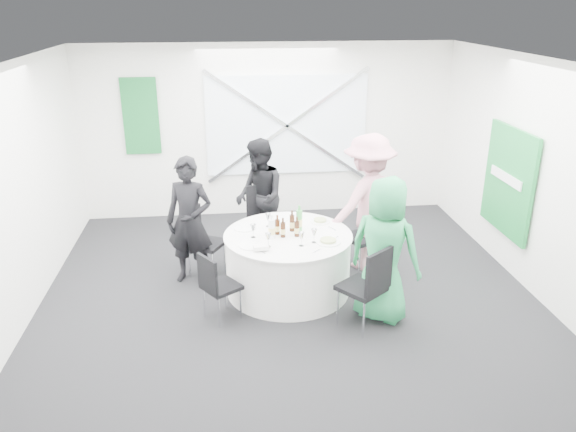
{
  "coord_description": "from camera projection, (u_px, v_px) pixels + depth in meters",
  "views": [
    {
      "loc": [
        -0.72,
        -5.99,
        3.43
      ],
      "look_at": [
        0.0,
        0.2,
        1.0
      ],
      "focal_mm": 35.0,
      "sensor_mm": 36.0,
      "label": 1
    }
  ],
  "objects": [
    {
      "name": "floor",
      "position": [
        290.0,
        298.0,
        6.87
      ],
      "size": [
        6.0,
        6.0,
        0.0
      ],
      "primitive_type": "plane",
      "color": "black",
      "rests_on": "ground"
    },
    {
      "name": "ceiling",
      "position": [
        290.0,
        62.0,
        5.85
      ],
      "size": [
        6.0,
        6.0,
        0.0
      ],
      "primitive_type": "plane",
      "rotation": [
        3.14,
        0.0,
        0.0
      ],
      "color": "silver",
      "rests_on": "wall_back"
    },
    {
      "name": "wall_back",
      "position": [
        268.0,
        131.0,
        9.14
      ],
      "size": [
        6.0,
        0.0,
        6.0
      ],
      "primitive_type": "plane",
      "rotation": [
        1.57,
        0.0,
        0.0
      ],
      "color": "white",
      "rests_on": "floor"
    },
    {
      "name": "wall_front",
      "position": [
        346.0,
        338.0,
        3.58
      ],
      "size": [
        6.0,
        0.0,
        6.0
      ],
      "primitive_type": "plane",
      "rotation": [
        -1.57,
        0.0,
        0.0
      ],
      "color": "white",
      "rests_on": "floor"
    },
    {
      "name": "wall_left",
      "position": [
        14.0,
        200.0,
        6.04
      ],
      "size": [
        0.0,
        6.0,
        6.0
      ],
      "primitive_type": "plane",
      "rotation": [
        1.57,
        0.0,
        1.57
      ],
      "color": "white",
      "rests_on": "floor"
    },
    {
      "name": "wall_right",
      "position": [
        540.0,
        180.0,
        6.68
      ],
      "size": [
        0.0,
        6.0,
        6.0
      ],
      "primitive_type": "plane",
      "rotation": [
        1.57,
        0.0,
        -1.57
      ],
      "color": "white",
      "rests_on": "floor"
    },
    {
      "name": "window_panel",
      "position": [
        287.0,
        125.0,
        9.1
      ],
      "size": [
        2.6,
        0.03,
        1.6
      ],
      "primitive_type": "cube",
      "color": "silver",
      "rests_on": "wall_back"
    },
    {
      "name": "window_brace_a",
      "position": [
        287.0,
        126.0,
        9.06
      ],
      "size": [
        2.63,
        0.05,
        1.84
      ],
      "primitive_type": "cube",
      "rotation": [
        0.0,
        0.97,
        0.0
      ],
      "color": "silver",
      "rests_on": "window_panel"
    },
    {
      "name": "window_brace_b",
      "position": [
        287.0,
        126.0,
        9.06
      ],
      "size": [
        2.63,
        0.05,
        1.84
      ],
      "primitive_type": "cube",
      "rotation": [
        0.0,
        -0.97,
        0.0
      ],
      "color": "silver",
      "rests_on": "window_panel"
    },
    {
      "name": "green_banner",
      "position": [
        141.0,
        116.0,
        8.77
      ],
      "size": [
        0.55,
        0.04,
        1.2
      ],
      "primitive_type": "cube",
      "color": "#14642D",
      "rests_on": "wall_back"
    },
    {
      "name": "green_sign",
      "position": [
        508.0,
        181.0,
        7.31
      ],
      "size": [
        0.05,
        1.2,
        1.4
      ],
      "primitive_type": "cube",
      "color": "#178235",
      "rests_on": "wall_right"
    },
    {
      "name": "banquet_table",
      "position": [
        288.0,
        263.0,
        6.92
      ],
      "size": [
        1.56,
        1.56,
        0.76
      ],
      "color": "white",
      "rests_on": "floor"
    },
    {
      "name": "chair_back",
      "position": [
        263.0,
        214.0,
        7.92
      ],
      "size": [
        0.51,
        0.52,
        0.98
      ],
      "rotation": [
        0.0,
        0.0,
        0.18
      ],
      "color": "black",
      "rests_on": "floor"
    },
    {
      "name": "chair_back_left",
      "position": [
        201.0,
        236.0,
        7.29
      ],
      "size": [
        0.57,
        0.56,
        0.91
      ],
      "rotation": [
        0.0,
        0.0,
        1.07
      ],
      "color": "black",
      "rests_on": "floor"
    },
    {
      "name": "chair_back_right",
      "position": [
        369.0,
        229.0,
        7.43
      ],
      "size": [
        0.58,
        0.58,
        0.97
      ],
      "rotation": [
        0.0,
        0.0,
        -1.16
      ],
      "color": "black",
      "rests_on": "floor"
    },
    {
      "name": "chair_front_right",
      "position": [
        369.0,
        282.0,
        6.03
      ],
      "size": [
        0.62,
        0.63,
        0.98
      ],
      "rotation": [
        0.0,
        0.0,
        3.81
      ],
      "color": "black",
      "rests_on": "floor"
    },
    {
      "name": "chair_front_left",
      "position": [
        216.0,
        283.0,
        6.24
      ],
      "size": [
        0.52,
        0.51,
        0.81
      ],
      "rotation": [
        0.0,
        0.0,
        2.17
      ],
      "color": "black",
      "rests_on": "floor"
    },
    {
      "name": "person_man_back_left",
      "position": [
        190.0,
        221.0,
        7.01
      ],
      "size": [
        0.7,
        0.57,
        1.64
      ],
      "primitive_type": "imported",
      "rotation": [
        0.0,
        0.0,
        -0.33
      ],
      "color": "black",
      "rests_on": "floor"
    },
    {
      "name": "person_man_back",
      "position": [
        260.0,
        197.0,
        7.88
      ],
      "size": [
        0.59,
        0.87,
        1.64
      ],
      "primitive_type": "imported",
      "rotation": [
        0.0,
        0.0,
        -1.37
      ],
      "color": "black",
      "rests_on": "floor"
    },
    {
      "name": "person_woman_pink",
      "position": [
        368.0,
        203.0,
        7.37
      ],
      "size": [
        1.31,
        1.03,
        1.83
      ],
      "primitive_type": "imported",
      "rotation": [
        0.0,
        0.0,
        -2.67
      ],
      "color": "pink",
      "rests_on": "floor"
    },
    {
      "name": "person_woman_green",
      "position": [
        385.0,
        250.0,
        6.17
      ],
      "size": [
        0.97,
        0.92,
        1.68
      ],
      "primitive_type": "imported",
      "rotation": [
        0.0,
        0.0,
        2.5
      ],
      "color": "#299657",
      "rests_on": "floor"
    },
    {
      "name": "plate_back",
      "position": [
        278.0,
        219.0,
        7.24
      ],
      "size": [
        0.27,
        0.27,
        0.01
      ],
      "color": "white",
      "rests_on": "banquet_table"
    },
    {
      "name": "plate_back_left",
      "position": [
        245.0,
        228.0,
        6.96
      ],
      "size": [
        0.28,
        0.28,
        0.01
      ],
      "color": "white",
      "rests_on": "banquet_table"
    },
    {
      "name": "plate_back_right",
      "position": [
        320.0,
        221.0,
        7.15
      ],
      "size": [
        0.25,
        0.25,
        0.04
      ],
      "color": "white",
      "rests_on": "banquet_table"
    },
    {
      "name": "plate_front_right",
      "position": [
        328.0,
        241.0,
        6.55
      ],
      "size": [
        0.29,
        0.29,
        0.04
      ],
      "color": "white",
      "rests_on": "banquet_table"
    },
    {
      "name": "plate_front_left",
      "position": [
        251.0,
        245.0,
        6.47
      ],
      "size": [
        0.29,
        0.29,
        0.01
      ],
      "color": "white",
      "rests_on": "banquet_table"
    },
    {
      "name": "napkin",
      "position": [
        261.0,
        247.0,
        6.34
      ],
      "size": [
        0.18,
        0.13,
        0.05
      ],
      "primitive_type": "cube",
      "rotation": [
        0.0,
        0.0,
        0.11
      ],
      "color": "white",
      "rests_on": "plate_front_left"
    },
    {
      "name": "beer_bottle_a",
      "position": [
        277.0,
        227.0,
        6.75
      ],
      "size": [
        0.06,
        0.06,
        0.25
      ],
      "color": "#3A1B0A",
      "rests_on": "banquet_table"
    },
    {
      "name": "beer_bottle_b",
      "position": [
        292.0,
        223.0,
        6.85
      ],
      "size": [
        0.06,
        0.06,
        0.27
      ],
      "color": "#3A1B0A",
      "rests_on": "banquet_table"
    },
    {
      "name": "beer_bottle_c",
      "position": [
        297.0,
        229.0,
        6.7
      ],
      "size": [
        0.06,
        0.06,
        0.25
      ],
      "color": "#3A1B0A",
      "rests_on": "banquet_table"
    },
    {
      "name": "beer_bottle_d",
      "position": [
        283.0,
        230.0,
        6.68
      ],
      "size": [
        0.06,
        0.06,
        0.24
      ],
      "color": "#3A1B0A",
      "rests_on": "banquet_table"
    },
    {
      "name": "green_water_bottle",
      "position": [
        299.0,
        221.0,
        6.84
      ],
      "size": [
        0.08,
        0.08,
        0.33
      ],
      "color": "green",
      "rests_on": "banquet_table"
    },
    {
      "name": "clear_water_bottle",
      "position": [
        272.0,
        229.0,
        6.63
      ],
      "size": [
        0.08,
        0.08,
        0.3
      ],
      "color": "white",
      "rests_on": "banquet_table"
    },
    {
      "name": "wine_glass_a",
      "position": [
        301.0,
        236.0,
        6.42
      ],
      "size": [
        0.07,
        0.07,
        0.17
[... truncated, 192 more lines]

